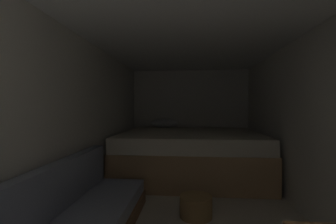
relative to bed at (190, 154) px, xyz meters
name	(u,v)px	position (x,y,z in m)	size (l,w,h in m)	color
ground_plane	(190,221)	(0.00, -1.73, -0.39)	(7.57, 7.57, 0.00)	beige
wall_back	(190,116)	(0.00, 1.08, 0.62)	(2.62, 0.05, 2.03)	silver
wall_left	(73,125)	(-1.28, -1.73, 0.62)	(0.05, 5.57, 2.03)	silver
wall_right	(319,127)	(1.29, -1.73, 0.62)	(0.05, 5.57, 2.03)	silver
ceiling_slab	(191,27)	(0.00, -1.73, 1.66)	(2.62, 5.57, 0.05)	white
bed	(190,154)	(0.00, 0.00, 0.00)	(2.40, 2.03, 0.97)	tan
wicker_basket	(196,206)	(0.07, -1.61, -0.27)	(0.36, 0.36, 0.23)	olive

